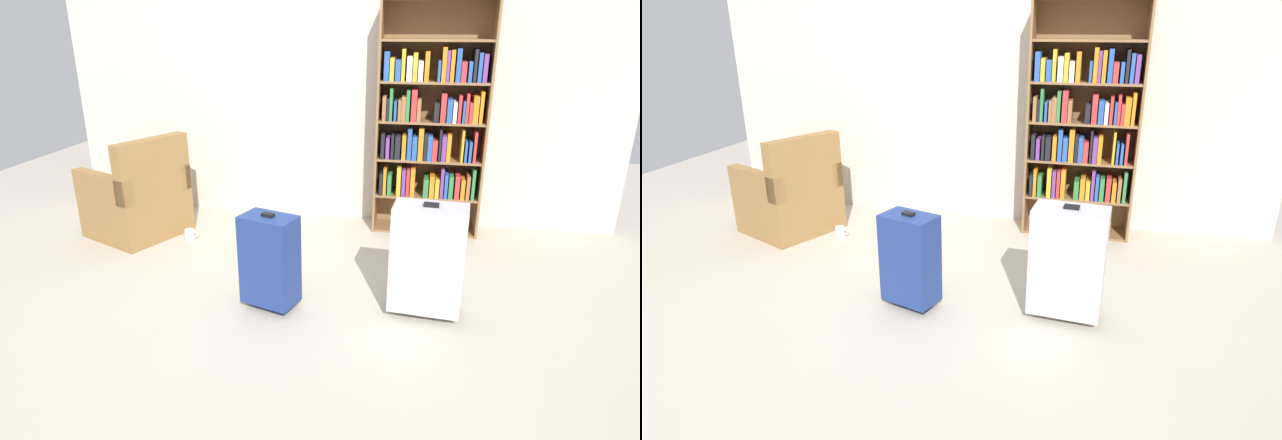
{
  "view_description": "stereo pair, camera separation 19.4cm",
  "coord_description": "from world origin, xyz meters",
  "views": [
    {
      "loc": [
        0.8,
        -3.08,
        1.79
      ],
      "look_at": [
        0.18,
        0.15,
        0.55
      ],
      "focal_mm": 29.4,
      "sensor_mm": 36.0,
      "label": 1
    },
    {
      "loc": [
        0.99,
        -3.04,
        1.79
      ],
      "look_at": [
        0.18,
        0.15,
        0.55
      ],
      "focal_mm": 29.4,
      "sensor_mm": 36.0,
      "label": 2
    }
  ],
  "objects": [
    {
      "name": "suitcase_silver",
      "position": [
        0.9,
        -0.0,
        0.4
      ],
      "size": [
        0.47,
        0.29,
        0.77
      ],
      "color": "#B7BABF",
      "rests_on": "ground"
    },
    {
      "name": "armchair",
      "position": [
        -1.62,
        0.94,
        0.32
      ],
      "size": [
        0.92,
        0.92,
        0.9
      ],
      "color": "olive",
      "rests_on": "ground"
    },
    {
      "name": "back_wall",
      "position": [
        0.0,
        1.77,
        1.3
      ],
      "size": [
        5.16,
        0.1,
        2.6
      ],
      "primitive_type": "cube",
      "color": "beige",
      "rests_on": "ground"
    },
    {
      "name": "suitcase_navy_blue",
      "position": [
        -0.11,
        -0.11,
        0.35
      ],
      "size": [
        0.4,
        0.32,
        0.67
      ],
      "color": "navy",
      "rests_on": "ground"
    },
    {
      "name": "bookshelf",
      "position": [
        0.88,
        1.54,
        0.98
      ],
      "size": [
        0.93,
        0.33,
        1.98
      ],
      "color": "brown",
      "rests_on": "ground"
    },
    {
      "name": "ground_plane",
      "position": [
        0.0,
        0.0,
        0.0
      ],
      "size": [
        9.03,
        9.03,
        0.0
      ],
      "primitive_type": "plane",
      "color": "#B2A899"
    },
    {
      "name": "mug",
      "position": [
        -1.13,
        0.89,
        0.05
      ],
      "size": [
        0.12,
        0.08,
        0.1
      ],
      "color": "white",
      "rests_on": "ground"
    }
  ]
}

